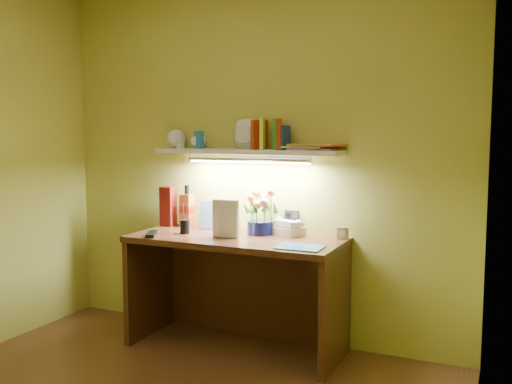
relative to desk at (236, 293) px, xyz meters
The scene contains 13 objects.
desk is the anchor object (origin of this frame).
flower_bouquet 0.57m from the desk, 57.92° to the left, with size 0.20×0.20×0.31m, color #0A1036, non-canonical shape.
telephone 0.56m from the desk, 33.47° to the left, with size 0.19×0.14×0.12m, color beige, non-canonical shape.
desk_clock 0.80m from the desk, 19.05° to the left, with size 0.07×0.04×0.07m, color #AFAFB3.
whisky_bottle 0.75m from the desk, 156.78° to the left, with size 0.08×0.08×0.30m, color #BC5A25, non-canonical shape.
whisky_box 0.85m from the desk, 163.54° to the left, with size 0.09×0.09×0.29m, color #5B100C.
pen_cup 0.59m from the desk, behind, with size 0.06×0.06×0.16m, color black.
art_card 0.58m from the desk, 145.38° to the left, with size 0.20×0.04×0.20m, color white, non-canonical shape.
tv_remote 0.68m from the desk, 159.96° to the right, with size 0.05×0.20×0.02m, color black.
blue_folder 0.65m from the desk, 17.26° to the right, with size 0.27×0.20×0.01m, color #257AB6.
desk_book_a 0.52m from the desk, 158.18° to the right, with size 0.18×0.02×0.25m, color silver.
desk_book_b 0.49m from the desk, 151.50° to the right, with size 0.15×0.02×0.20m, color silver.
wall_shelf 0.98m from the desk, 92.83° to the left, with size 1.32×0.32×0.24m.
Camera 1 is at (1.65, -2.07, 1.43)m, focal length 40.00 mm.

